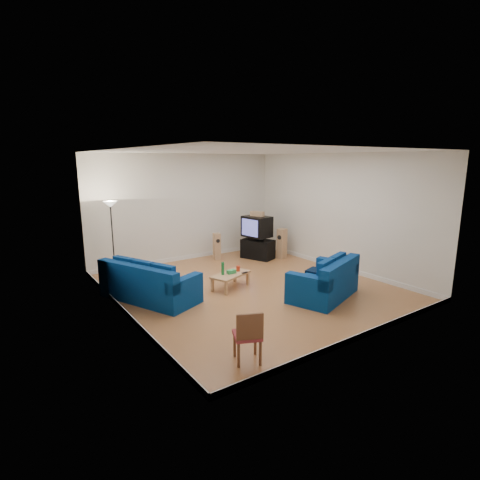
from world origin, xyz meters
TOP-DOWN VIEW (x-y plane):
  - room at (0.00, 0.00)m, footprint 6.01×6.51m
  - sofa_three_seat at (-2.30, 0.60)m, footprint 1.75×2.40m
  - sofa_loveseat at (1.01, -1.50)m, footprint 1.99×1.51m
  - coffee_table at (-0.40, 0.22)m, footprint 1.10×0.81m
  - bottle at (-0.59, 0.26)m, footprint 0.08×0.08m
  - tissue_box at (-0.37, 0.22)m, footprint 0.21×0.12m
  - red_canister at (-0.13, 0.29)m, footprint 0.10×0.10m
  - remote at (-0.09, 0.08)m, footprint 0.17×0.06m
  - tv_stand at (1.84, 2.08)m, footprint 0.85×1.10m
  - av_receiver at (1.81, 2.14)m, footprint 0.53×0.54m
  - television at (1.80, 2.10)m, footprint 0.73×0.90m
  - centre_speaker at (1.83, 2.12)m, footprint 0.32×0.46m
  - speaker_left at (0.72, 2.70)m, footprint 0.24×0.28m
  - speaker_right at (2.45, 1.65)m, footprint 0.32×0.28m
  - floor_lamp at (-2.45, 2.52)m, footprint 0.34×0.34m
  - dining_chair at (-2.04, -2.76)m, footprint 0.53×0.53m

SIDE VIEW (x-z plane):
  - tv_stand at x=1.84m, z-range 0.00..0.59m
  - coffee_table at x=-0.40m, z-range 0.13..0.49m
  - sofa_three_seat at x=-2.30m, z-range -0.11..0.74m
  - sofa_loveseat at x=1.01m, z-range -0.11..0.77m
  - remote at x=-0.09m, z-range 0.36..0.38m
  - tissue_box at x=-0.37m, z-range 0.36..0.45m
  - speaker_left at x=0.72m, z-range 0.00..0.82m
  - red_canister at x=-0.13m, z-range 0.36..0.49m
  - speaker_right at x=2.45m, z-range 0.00..0.93m
  - dining_chair at x=-2.04m, z-range 0.05..0.89m
  - bottle at x=-0.59m, z-range 0.36..0.66m
  - av_receiver at x=1.81m, z-range 0.59..0.69m
  - television at x=1.80m, z-range 0.69..1.32m
  - centre_speaker at x=1.83m, z-range 1.32..1.47m
  - room at x=0.00m, z-range -0.06..3.15m
  - floor_lamp at x=-2.45m, z-range 0.66..2.67m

